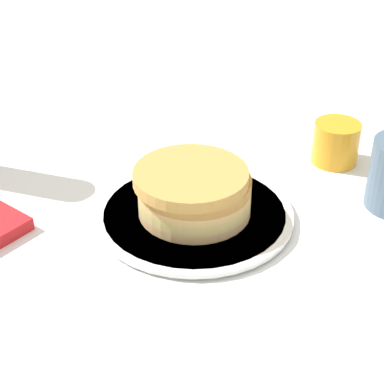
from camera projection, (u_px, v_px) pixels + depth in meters
The scene contains 4 objects.
ground_plane at pixel (194, 218), 0.97m from camera, with size 4.00×4.00×0.00m, color white.
plate at pixel (192, 214), 0.97m from camera, with size 0.30×0.30×0.01m.
pancake_stack at pixel (195, 191), 0.94m from camera, with size 0.17×0.18×0.07m.
juice_glass at pixel (336, 143), 1.10m from camera, with size 0.08×0.08×0.07m.
Camera 1 is at (-0.45, 0.66, 0.55)m, focal length 60.00 mm.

